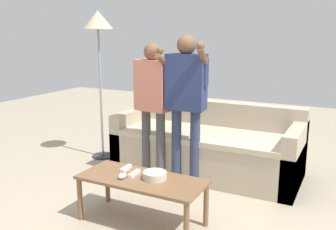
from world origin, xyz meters
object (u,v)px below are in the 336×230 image
(game_remote_wand_near, at_px, (126,168))
(player_center, at_px, (186,93))
(player_left, at_px, (153,96))
(coffee_table, at_px, (142,184))
(game_remote_wand_far, at_px, (134,173))
(floor_lamp, at_px, (98,30))
(game_remote_nunchuk, at_px, (122,176))
(couch, at_px, (207,147))
(snack_bowl, at_px, (155,175))

(game_remote_wand_near, bearing_deg, player_center, 75.12)
(player_left, bearing_deg, coffee_table, -66.37)
(game_remote_wand_far, bearing_deg, floor_lamp, 136.02)
(game_remote_wand_near, bearing_deg, game_remote_nunchuk, -65.07)
(couch, distance_m, floor_lamp, 1.93)
(snack_bowl, xyz_separation_m, game_remote_wand_far, (-0.19, -0.01, -0.01))
(floor_lamp, xyz_separation_m, player_center, (1.34, -0.34, -0.63))
(game_remote_wand_near, xyz_separation_m, game_remote_wand_far, (0.13, -0.07, -0.00))
(player_center, bearing_deg, coffee_table, -89.50)
(player_left, xyz_separation_m, game_remote_wand_near, (0.17, -0.79, -0.52))
(couch, xyz_separation_m, player_center, (-0.06, -0.47, 0.69))
(snack_bowl, relative_size, player_center, 0.13)
(player_left, bearing_deg, game_remote_nunchuk, -75.47)
(couch, bearing_deg, snack_bowl, -87.82)
(player_left, bearing_deg, couch, 47.56)
(couch, xyz_separation_m, coffee_table, (-0.05, -1.37, 0.06))
(game_remote_nunchuk, height_order, player_center, player_center)
(floor_lamp, bearing_deg, coffee_table, -42.67)
(game_remote_nunchuk, bearing_deg, snack_bowl, 26.44)
(snack_bowl, height_order, game_remote_wand_far, snack_bowl)
(player_left, distance_m, player_center, 0.38)
(game_remote_wand_far, bearing_deg, couch, 83.97)
(snack_bowl, distance_m, game_remote_wand_far, 0.19)
(snack_bowl, relative_size, game_remote_wand_far, 1.25)
(coffee_table, distance_m, game_remote_wand_near, 0.25)
(snack_bowl, bearing_deg, player_center, 97.50)
(snack_bowl, distance_m, game_remote_nunchuk, 0.27)
(player_left, distance_m, game_remote_wand_far, 1.05)
(game_remote_wand_far, bearing_deg, coffee_table, -16.86)
(floor_lamp, height_order, game_remote_wand_far, floor_lamp)
(snack_bowl, relative_size, player_left, 0.13)
(player_left, relative_size, game_remote_wand_far, 9.43)
(game_remote_nunchuk, relative_size, floor_lamp, 0.05)
(game_remote_nunchuk, bearing_deg, player_left, 104.53)
(floor_lamp, distance_m, player_center, 1.52)
(couch, xyz_separation_m, player_left, (-0.44, -0.48, 0.64))
(snack_bowl, distance_m, player_left, 1.10)
(coffee_table, distance_m, game_remote_nunchuk, 0.18)
(snack_bowl, height_order, player_left, player_left)
(floor_lamp, bearing_deg, game_remote_nunchuk, -47.56)
(couch, relative_size, snack_bowl, 10.58)
(floor_lamp, distance_m, game_remote_wand_far, 2.12)
(floor_lamp, height_order, player_left, floor_lamp)
(couch, bearing_deg, game_remote_nunchuk, -97.52)
(couch, height_order, player_center, player_center)
(player_center, height_order, game_remote_wand_far, player_center)
(game_remote_nunchuk, bearing_deg, player_center, 82.45)
(player_center, bearing_deg, floor_lamp, 165.54)
(player_center, distance_m, game_remote_wand_far, 1.04)
(coffee_table, bearing_deg, game_remote_nunchuk, -149.53)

